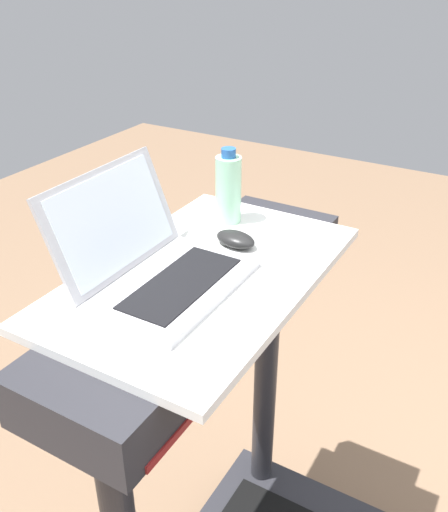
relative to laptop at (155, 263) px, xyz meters
name	(u,v)px	position (x,y,z in m)	size (l,w,h in m)	color
desk_board	(204,275)	(0.09, -0.06, -0.06)	(0.72, 0.44, 0.02)	white
laptop	(155,263)	(0.00, 0.00, 0.00)	(0.34, 0.30, 0.22)	#B7B7BC
computer_mouse	(236,239)	(0.22, -0.06, -0.03)	(0.06, 0.10, 0.03)	black
water_bottle	(228,188)	(0.33, 0.02, 0.04)	(0.06, 0.06, 0.19)	#9EDBB2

